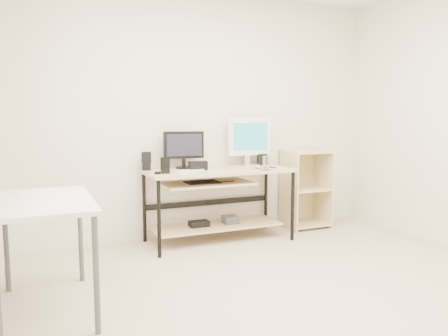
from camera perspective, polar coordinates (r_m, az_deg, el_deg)
room at (r=2.92m, az=9.24°, el=7.30°), size 4.01×4.01×2.62m
desk at (r=4.48m, az=-1.02°, el=-2.86°), size 1.50×0.65×0.75m
side_table at (r=3.08m, az=-22.46°, el=-5.28°), size 0.60×1.00×0.75m
shelf_unit at (r=5.18m, az=10.39°, el=-2.61°), size 0.50×0.40×0.90m
black_monitor at (r=4.52m, az=-5.28°, el=2.71°), size 0.42×0.17×0.38m
white_imac at (r=4.80m, az=3.34°, el=3.97°), size 0.49×0.16×0.53m
keyboard at (r=4.33m, az=-4.13°, el=-0.28°), size 0.44×0.28×0.02m
mouse at (r=4.52m, az=4.46°, el=0.15°), size 0.09×0.12×0.04m
center_speaker at (r=4.37m, az=-3.42°, el=0.30°), size 0.18×0.08×0.09m
speaker_left at (r=4.43m, az=-10.11°, el=0.96°), size 0.11×0.11×0.18m
speaker_right at (r=4.88m, az=4.97°, el=1.16°), size 0.13×0.13×0.12m
audio_controller at (r=4.14m, az=-7.69°, el=0.35°), size 0.08×0.05×0.16m
volume_puck at (r=4.12m, az=-8.68°, el=-0.63°), size 0.07×0.07×0.02m
smartphone at (r=4.61m, az=6.17°, el=0.08°), size 0.08×0.11×0.01m
coaster at (r=4.38m, az=5.52°, el=-0.26°), size 0.11×0.11×0.01m
drinking_glass at (r=4.38m, az=5.53°, el=0.67°), size 0.09×0.09×0.14m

